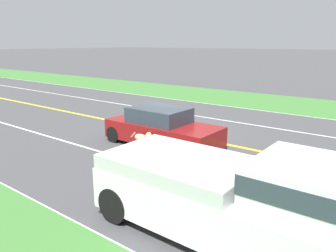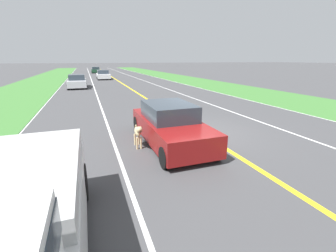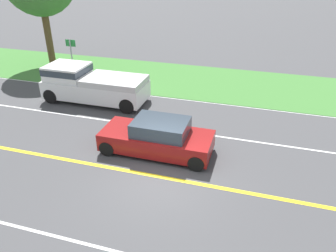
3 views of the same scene
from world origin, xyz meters
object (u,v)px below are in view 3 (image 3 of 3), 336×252
Objects in this scene: ego_car at (158,138)px; pickup_truck at (91,84)px; street_sign at (72,55)px; dog at (164,126)px.

pickup_truck reaches higher than ego_car.
pickup_truck is at bearing 52.13° from ego_car.
pickup_truck is at bearing -133.86° from street_sign.
pickup_truck is (3.90, 5.02, 0.29)m from ego_car.
ego_car is 6.36m from pickup_truck.
dog is 9.09m from street_sign.
ego_car is 1.68× the size of street_sign.
ego_car is 9.86m from street_sign.
pickup_truck is 2.09× the size of street_sign.
street_sign is at bearing 57.57° from dog.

